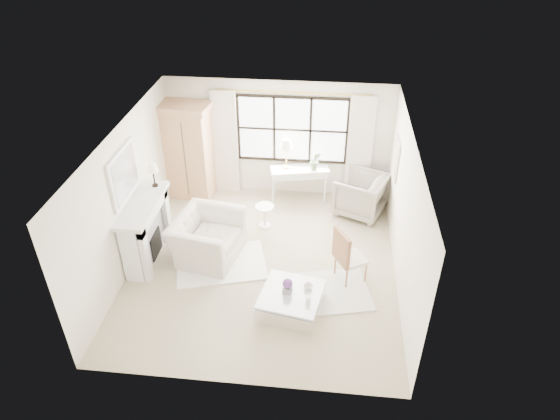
# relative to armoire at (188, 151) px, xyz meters

# --- Properties ---
(floor) EXTENTS (5.50, 5.50, 0.00)m
(floor) POSITION_rel_armoire_xyz_m (2.00, -2.38, -1.14)
(floor) COLOR tan
(floor) RESTS_ON ground
(ceiling) EXTENTS (5.50, 5.50, 0.00)m
(ceiling) POSITION_rel_armoire_xyz_m (2.00, -2.38, 1.56)
(ceiling) COLOR silver
(ceiling) RESTS_ON ground
(wall_back) EXTENTS (5.00, 0.00, 5.00)m
(wall_back) POSITION_rel_armoire_xyz_m (2.00, 0.37, 0.21)
(wall_back) COLOR white
(wall_back) RESTS_ON ground
(wall_front) EXTENTS (5.00, 0.00, 5.00)m
(wall_front) POSITION_rel_armoire_xyz_m (2.00, -5.13, 0.21)
(wall_front) COLOR beige
(wall_front) RESTS_ON ground
(wall_left) EXTENTS (0.00, 5.50, 5.50)m
(wall_left) POSITION_rel_armoire_xyz_m (-0.50, -2.38, 0.21)
(wall_left) COLOR silver
(wall_left) RESTS_ON ground
(wall_right) EXTENTS (0.00, 5.50, 5.50)m
(wall_right) POSITION_rel_armoire_xyz_m (4.50, -2.38, 0.21)
(wall_right) COLOR white
(wall_right) RESTS_ON ground
(window_pane) EXTENTS (2.40, 0.02, 1.50)m
(window_pane) POSITION_rel_armoire_xyz_m (2.30, 0.35, 0.46)
(window_pane) COLOR white
(window_pane) RESTS_ON wall_back
(window_frame) EXTENTS (2.50, 0.04, 1.50)m
(window_frame) POSITION_rel_armoire_xyz_m (2.30, 0.34, 0.46)
(window_frame) COLOR black
(window_frame) RESTS_ON wall_back
(curtain_rod) EXTENTS (3.30, 0.04, 0.04)m
(curtain_rod) POSITION_rel_armoire_xyz_m (2.30, 0.29, 1.33)
(curtain_rod) COLOR #A7893A
(curtain_rod) RESTS_ON wall_back
(curtain_left) EXTENTS (0.55, 0.10, 2.47)m
(curtain_left) POSITION_rel_armoire_xyz_m (0.80, 0.27, 0.10)
(curtain_left) COLOR silver
(curtain_left) RESTS_ON ground
(curtain_right) EXTENTS (0.55, 0.10, 2.47)m
(curtain_right) POSITION_rel_armoire_xyz_m (3.80, 0.27, 0.10)
(curtain_right) COLOR beige
(curtain_right) RESTS_ON ground
(fireplace) EXTENTS (0.58, 1.66, 1.26)m
(fireplace) POSITION_rel_armoire_xyz_m (-0.27, -2.38, -0.49)
(fireplace) COLOR silver
(fireplace) RESTS_ON ground
(mirror_frame) EXTENTS (0.05, 1.15, 0.95)m
(mirror_frame) POSITION_rel_armoire_xyz_m (-0.47, -2.38, 0.70)
(mirror_frame) COLOR white
(mirror_frame) RESTS_ON wall_left
(mirror_glass) EXTENTS (0.02, 1.00, 0.80)m
(mirror_glass) POSITION_rel_armoire_xyz_m (-0.44, -2.38, 0.70)
(mirror_glass) COLOR silver
(mirror_glass) RESTS_ON wall_left
(art_frame) EXTENTS (0.04, 0.62, 0.82)m
(art_frame) POSITION_rel_armoire_xyz_m (4.47, -0.68, 0.41)
(art_frame) COLOR silver
(art_frame) RESTS_ON wall_right
(art_canvas) EXTENTS (0.01, 0.52, 0.72)m
(art_canvas) POSITION_rel_armoire_xyz_m (4.45, -0.68, 0.41)
(art_canvas) COLOR #C5AF98
(art_canvas) RESTS_ON wall_right
(mantel_lamp) EXTENTS (0.22, 0.22, 0.51)m
(mantel_lamp) POSITION_rel_armoire_xyz_m (-0.17, -1.76, 0.51)
(mantel_lamp) COLOR black
(mantel_lamp) RESTS_ON fireplace
(armoire) EXTENTS (1.20, 0.83, 2.24)m
(armoire) POSITION_rel_armoire_xyz_m (0.00, 0.00, 0.00)
(armoire) COLOR tan
(armoire) RESTS_ON floor
(console_table) EXTENTS (1.37, 0.72, 0.80)m
(console_table) POSITION_rel_armoire_xyz_m (2.50, 0.06, -0.74)
(console_table) COLOR white
(console_table) RESTS_ON floor
(console_lamp) EXTENTS (0.28, 0.28, 0.69)m
(console_lamp) POSITION_rel_armoire_xyz_m (2.20, 0.07, 0.22)
(console_lamp) COLOR #C48F44
(console_lamp) RESTS_ON console_table
(orchid_plant) EXTENTS (0.26, 0.22, 0.44)m
(orchid_plant) POSITION_rel_armoire_xyz_m (2.85, 0.05, -0.12)
(orchid_plant) COLOR #5B7850
(orchid_plant) RESTS_ON console_table
(side_table) EXTENTS (0.40, 0.40, 0.51)m
(side_table) POSITION_rel_armoire_xyz_m (1.86, -1.11, -0.81)
(side_table) COLOR white
(side_table) RESTS_ON floor
(rug_left) EXTENTS (1.95, 1.60, 0.03)m
(rug_left) POSITION_rel_armoire_xyz_m (1.19, -2.46, -1.12)
(rug_left) COLOR white
(rug_left) RESTS_ON floor
(rug_right) EXTENTS (1.74, 1.46, 0.03)m
(rug_right) POSITION_rel_armoire_xyz_m (3.24, -3.04, -1.13)
(rug_right) COLOR silver
(rug_right) RESTS_ON floor
(club_armchair) EXTENTS (1.40, 1.53, 0.87)m
(club_armchair) POSITION_rel_armoire_xyz_m (0.89, -2.21, -0.71)
(club_armchair) COLOR beige
(club_armchair) RESTS_ON floor
(wingback_chair) EXTENTS (1.31, 1.30, 0.92)m
(wingback_chair) POSITION_rel_armoire_xyz_m (3.87, -0.36, -0.68)
(wingback_chair) COLOR gray
(wingback_chair) RESTS_ON floor
(french_chair) EXTENTS (0.66, 0.66, 1.08)m
(french_chair) POSITION_rel_armoire_xyz_m (3.63, -2.61, -0.83)
(french_chair) COLOR #9E6742
(french_chair) RESTS_ON floor
(coffee_table) EXTENTS (1.17, 1.17, 0.38)m
(coffee_table) POSITION_rel_armoire_xyz_m (2.64, -3.52, -0.96)
(coffee_table) COLOR white
(coffee_table) RESTS_ON floor
(planter_box) EXTENTS (0.16, 0.16, 0.11)m
(planter_box) POSITION_rel_armoire_xyz_m (2.57, -3.50, -0.71)
(planter_box) COLOR slate
(planter_box) RESTS_ON coffee_table
(planter_flowers) EXTENTS (0.17, 0.17, 0.17)m
(planter_flowers) POSITION_rel_armoire_xyz_m (2.57, -3.50, -0.57)
(planter_flowers) COLOR #60307A
(planter_flowers) RESTS_ON planter_box
(pillar_candle) EXTENTS (0.08, 0.08, 0.12)m
(pillar_candle) POSITION_rel_armoire_xyz_m (2.93, -3.73, -0.70)
(pillar_candle) COLOR white
(pillar_candle) RESTS_ON coffee_table
(coffee_vase) EXTENTS (0.18, 0.18, 0.16)m
(coffee_vase) POSITION_rel_armoire_xyz_m (2.91, -3.38, -0.68)
(coffee_vase) COLOR silver
(coffee_vase) RESTS_ON coffee_table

